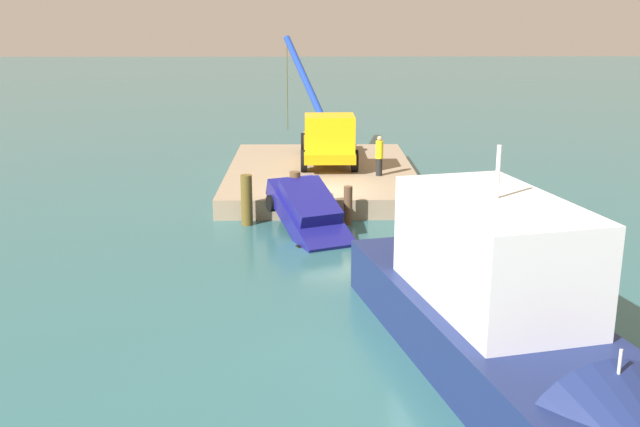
# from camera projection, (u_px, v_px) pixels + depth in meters

# --- Properties ---
(ground) EXTENTS (200.00, 200.00, 0.00)m
(ground) POSITION_uv_depth(u_px,v_px,m) (323.00, 212.00, 30.42)
(ground) COLOR #2D6066
(dock) EXTENTS (12.30, 8.57, 0.81)m
(dock) POSITION_uv_depth(u_px,v_px,m) (321.00, 176.00, 34.99)
(dock) COLOR gray
(dock) RESTS_ON ground
(crane_truck) EXTENTS (10.96, 3.66, 5.70)m
(crane_truck) POSITION_uv_depth(u_px,v_px,m) (327.00, 137.00, 35.32)
(crane_truck) COLOR orange
(crane_truck) RESTS_ON dock
(dock_worker) EXTENTS (0.34, 0.34, 1.78)m
(dock_worker) POSITION_uv_depth(u_px,v_px,m) (379.00, 155.00, 32.98)
(dock_worker) COLOR black
(dock_worker) RESTS_ON dock
(salvaged_car) EXTENTS (4.70, 3.41, 2.60)m
(salvaged_car) POSITION_uv_depth(u_px,v_px,m) (310.00, 214.00, 27.31)
(salvaged_car) COLOR navy
(salvaged_car) RESTS_ON ground
(moored_yacht) EXTENTS (14.37, 6.66, 6.51)m
(moored_yacht) POSITION_uv_depth(u_px,v_px,m) (536.00, 367.00, 15.46)
(moored_yacht) COLOR navy
(moored_yacht) RESTS_ON ground
(piling_near) EXTENTS (0.43, 0.43, 1.94)m
(piling_near) POSITION_uv_depth(u_px,v_px,m) (247.00, 200.00, 28.34)
(piling_near) COLOR brown
(piling_near) RESTS_ON ground
(piling_mid) EXTENTS (0.41, 0.41, 2.09)m
(piling_mid) POSITION_uv_depth(u_px,v_px,m) (295.00, 199.00, 28.22)
(piling_mid) COLOR brown
(piling_mid) RESTS_ON ground
(piling_far) EXTENTS (0.33, 0.33, 1.49)m
(piling_far) POSITION_uv_depth(u_px,v_px,m) (348.00, 205.00, 28.48)
(piling_far) COLOR brown
(piling_far) RESTS_ON ground
(piling_end) EXTENTS (0.39, 0.39, 1.75)m
(piling_end) POSITION_uv_depth(u_px,v_px,m) (410.00, 203.00, 28.31)
(piling_end) COLOR brown
(piling_end) RESTS_ON ground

